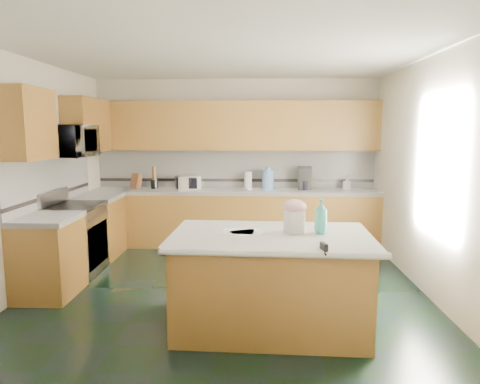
{
  "coord_description": "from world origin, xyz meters",
  "views": [
    {
      "loc": [
        0.34,
        -4.83,
        1.87
      ],
      "look_at": [
        0.15,
        0.35,
        1.12
      ],
      "focal_mm": 32.0,
      "sensor_mm": 36.0,
      "label": 1
    }
  ],
  "objects_px": {
    "treat_jar": "(294,221)",
    "coffee_maker": "(305,178)",
    "island_base": "(270,284)",
    "knife_block": "(136,181)",
    "toaster_oven": "(188,182)",
    "soap_bottle_island": "(321,216)",
    "island_top": "(271,237)"
  },
  "relations": [
    {
      "from": "treat_jar",
      "to": "coffee_maker",
      "type": "distance_m",
      "value": 3.0
    },
    {
      "from": "island_base",
      "to": "knife_block",
      "type": "xyz_separation_m",
      "value": [
        -2.1,
        3.0,
        0.61
      ]
    },
    {
      "from": "island_base",
      "to": "toaster_oven",
      "type": "relative_size",
      "value": 4.72
    },
    {
      "from": "soap_bottle_island",
      "to": "coffee_maker",
      "type": "relative_size",
      "value": 0.88
    },
    {
      "from": "soap_bottle_island",
      "to": "island_top",
      "type": "bearing_deg",
      "value": 176.52
    },
    {
      "from": "soap_bottle_island",
      "to": "island_base",
      "type": "bearing_deg",
      "value": 176.52
    },
    {
      "from": "toaster_oven",
      "to": "soap_bottle_island",
      "type": "bearing_deg",
      "value": -82.07
    },
    {
      "from": "knife_block",
      "to": "soap_bottle_island",
      "type": "bearing_deg",
      "value": -25.83
    },
    {
      "from": "island_top",
      "to": "treat_jar",
      "type": "bearing_deg",
      "value": 18.83
    },
    {
      "from": "treat_jar",
      "to": "island_top",
      "type": "bearing_deg",
      "value": -158.79
    },
    {
      "from": "toaster_oven",
      "to": "coffee_maker",
      "type": "height_order",
      "value": "coffee_maker"
    },
    {
      "from": "island_top",
      "to": "treat_jar",
      "type": "relative_size",
      "value": 8.75
    },
    {
      "from": "island_top",
      "to": "knife_block",
      "type": "bearing_deg",
      "value": 127.25
    },
    {
      "from": "island_top",
      "to": "knife_block",
      "type": "height_order",
      "value": "knife_block"
    },
    {
      "from": "island_top",
      "to": "soap_bottle_island",
      "type": "bearing_deg",
      "value": 7.04
    },
    {
      "from": "knife_block",
      "to": "toaster_oven",
      "type": "xyz_separation_m",
      "value": [
        0.86,
        0.0,
        -0.01
      ]
    },
    {
      "from": "island_base",
      "to": "knife_block",
      "type": "height_order",
      "value": "knife_block"
    },
    {
      "from": "soap_bottle_island",
      "to": "coffee_maker",
      "type": "xyz_separation_m",
      "value": [
        0.18,
        3.0,
        0.02
      ]
    },
    {
      "from": "island_top",
      "to": "knife_block",
      "type": "relative_size",
      "value": 7.62
    },
    {
      "from": "island_base",
      "to": "coffee_maker",
      "type": "distance_m",
      "value": 3.17
    },
    {
      "from": "coffee_maker",
      "to": "toaster_oven",
      "type": "bearing_deg",
      "value": -175.72
    },
    {
      "from": "soap_bottle_island",
      "to": "toaster_oven",
      "type": "relative_size",
      "value": 0.87
    },
    {
      "from": "island_base",
      "to": "island_top",
      "type": "relative_size",
      "value": 0.95
    },
    {
      "from": "soap_bottle_island",
      "to": "treat_jar",
      "type": "bearing_deg",
      "value": 165.39
    },
    {
      "from": "toaster_oven",
      "to": "island_top",
      "type": "bearing_deg",
      "value": -89.54
    },
    {
      "from": "island_top",
      "to": "soap_bottle_island",
      "type": "distance_m",
      "value": 0.51
    },
    {
      "from": "island_top",
      "to": "treat_jar",
      "type": "distance_m",
      "value": 0.27
    },
    {
      "from": "soap_bottle_island",
      "to": "coffee_maker",
      "type": "distance_m",
      "value": 3.0
    },
    {
      "from": "island_base",
      "to": "toaster_oven",
      "type": "height_order",
      "value": "toaster_oven"
    },
    {
      "from": "treat_jar",
      "to": "coffee_maker",
      "type": "xyz_separation_m",
      "value": [
        0.43,
        2.97,
        0.08
      ]
    },
    {
      "from": "island_top",
      "to": "coffee_maker",
      "type": "height_order",
      "value": "coffee_maker"
    },
    {
      "from": "island_top",
      "to": "knife_block",
      "type": "xyz_separation_m",
      "value": [
        -2.1,
        3.0,
        0.15
      ]
    }
  ]
}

